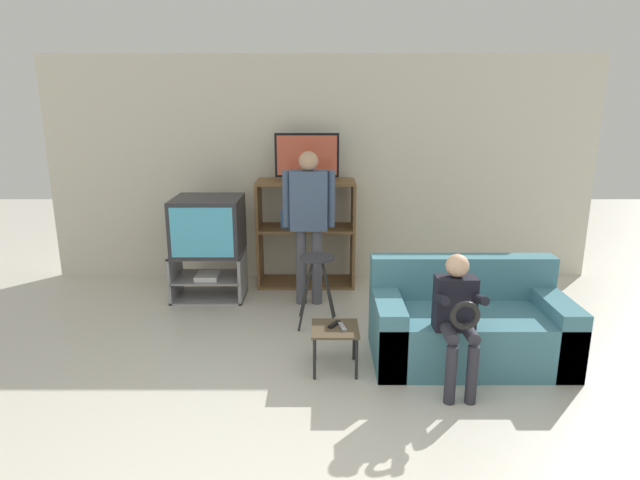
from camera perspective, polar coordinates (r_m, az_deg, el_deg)
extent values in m
cube|color=silver|center=(6.33, 0.03, 7.48)|extent=(6.40, 0.06, 2.60)
cube|color=#939399|center=(6.03, -11.79, -5.87)|extent=(0.77, 0.53, 0.02)
cube|color=#939399|center=(5.96, -11.90, -3.89)|extent=(0.73, 0.53, 0.02)
cube|color=#939399|center=(5.88, -12.03, -1.40)|extent=(0.77, 0.53, 0.02)
cube|color=#939399|center=(6.03, -15.33, -3.61)|extent=(0.03, 0.53, 0.51)
cube|color=#939399|center=(5.89, -8.40, -3.70)|extent=(0.03, 0.53, 0.51)
cube|color=white|center=(5.88, -12.04, -3.79)|extent=(0.24, 0.28, 0.05)
cube|color=#2D2D33|center=(5.82, -11.98, 1.55)|extent=(0.71, 0.66, 0.59)
cube|color=#4CB7E0|center=(5.50, -12.67, 0.75)|extent=(0.63, 0.01, 0.51)
cube|color=brown|center=(6.19, -6.65, 0.71)|extent=(0.03, 0.48, 1.22)
cube|color=brown|center=(6.16, 3.36, 0.72)|extent=(0.03, 0.48, 1.22)
cube|color=brown|center=(6.32, -1.62, -4.50)|extent=(1.05, 0.48, 0.03)
cube|color=brown|center=(6.14, -1.66, 1.27)|extent=(1.05, 0.48, 0.03)
cube|color=brown|center=(6.04, -1.70, 6.20)|extent=(1.05, 0.48, 0.03)
cube|color=#3870B7|center=(6.05, -3.53, 2.27)|extent=(0.18, 0.04, 0.22)
cube|color=black|center=(6.03, -1.55, 6.54)|extent=(0.25, 0.20, 0.04)
cube|color=black|center=(6.00, -1.57, 9.02)|extent=(0.71, 0.04, 0.49)
cube|color=#D8593F|center=(5.98, -1.57, 9.00)|extent=(0.66, 0.01, 0.44)
cylinder|color=black|center=(5.01, -1.69, -5.95)|extent=(0.16, 0.16, 0.66)
cylinder|color=black|center=(5.01, 0.79, -5.95)|extent=(0.16, 0.16, 0.66)
cylinder|color=black|center=(5.22, -1.63, -5.11)|extent=(0.16, 0.16, 0.66)
cylinder|color=black|center=(5.22, 0.75, -5.11)|extent=(0.16, 0.16, 0.66)
cylinder|color=#333338|center=(5.01, -0.45, -1.90)|extent=(0.33, 0.33, 0.02)
cube|color=brown|center=(4.27, 1.47, -9.45)|extent=(0.37, 0.37, 0.02)
cylinder|color=black|center=(4.20, -0.75, -12.59)|extent=(0.02, 0.02, 0.34)
cylinder|color=black|center=(4.21, 3.77, -12.55)|extent=(0.02, 0.02, 0.34)
cylinder|color=black|center=(4.49, -0.71, -10.69)|extent=(0.02, 0.02, 0.34)
cylinder|color=black|center=(4.50, 3.49, -10.67)|extent=(0.02, 0.02, 0.34)
cube|color=black|center=(4.30, 1.38, -8.98)|extent=(0.11, 0.14, 0.02)
cube|color=gray|center=(4.26, 2.23, -9.23)|extent=(0.07, 0.15, 0.02)
cube|color=teal|center=(4.63, 15.40, -9.75)|extent=(1.57, 0.84, 0.44)
cube|color=teal|center=(4.78, 14.74, -3.77)|extent=(1.57, 0.20, 0.37)
cube|color=teal|center=(4.48, 6.99, -9.34)|extent=(0.22, 0.84, 0.56)
cube|color=teal|center=(4.83, 23.28, -8.64)|extent=(0.22, 0.84, 0.56)
cylinder|color=#4C4C56|center=(5.60, -2.18, -2.88)|extent=(0.11, 0.11, 0.81)
cylinder|color=#4C4C56|center=(5.60, -0.49, -2.88)|extent=(0.11, 0.11, 0.81)
cube|color=#475B7A|center=(5.43, -1.38, 4.23)|extent=(0.38, 0.20, 0.60)
cylinder|color=#475B7A|center=(5.44, -3.79, 4.38)|extent=(0.08, 0.08, 0.57)
cylinder|color=#475B7A|center=(5.43, 1.04, 4.39)|extent=(0.08, 0.08, 0.57)
sphere|color=tan|center=(5.37, -1.40, 8.43)|extent=(0.19, 0.19, 0.19)
cylinder|color=#2D2D38|center=(3.99, 13.62, -13.80)|extent=(0.08, 0.08, 0.44)
cylinder|color=#2D2D38|center=(4.03, 15.75, -13.67)|extent=(0.08, 0.08, 0.44)
cylinder|color=#2D2D38|center=(4.01, 13.35, -9.46)|extent=(0.09, 0.30, 0.09)
cylinder|color=#2D2D38|center=(4.04, 15.44, -9.37)|extent=(0.09, 0.30, 0.09)
cube|color=black|center=(4.10, 14.03, -6.53)|extent=(0.30, 0.17, 0.41)
cylinder|color=black|center=(3.92, 12.62, -6.13)|extent=(0.06, 0.31, 0.14)
cylinder|color=black|center=(3.99, 16.43, -6.03)|extent=(0.06, 0.31, 0.14)
sphere|color=#DBAD89|center=(4.00, 14.28, -2.66)|extent=(0.17, 0.17, 0.17)
torus|color=black|center=(3.83, 15.07, -7.77)|extent=(0.21, 0.04, 0.21)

